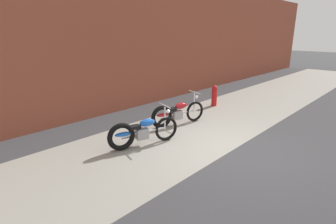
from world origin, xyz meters
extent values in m
plane|color=#38383A|center=(0.00, 0.00, 0.00)|extent=(80.00, 80.00, 0.00)
cube|color=gray|center=(0.00, 1.75, 0.00)|extent=(36.00, 3.50, 0.01)
cube|color=brown|center=(0.00, 5.20, 2.52)|extent=(36.00, 0.50, 5.05)
torus|color=black|center=(-0.58, 1.69, 0.34)|extent=(0.67, 0.28, 0.68)
torus|color=black|center=(-1.82, 2.07, 0.36)|extent=(0.74, 0.34, 0.73)
cylinder|color=silver|center=(-1.20, 1.88, 0.38)|extent=(1.20, 0.41, 0.06)
cube|color=#99999E|center=(-1.28, 1.91, 0.34)|extent=(0.37, 0.30, 0.28)
ellipsoid|color=blue|center=(-1.12, 1.86, 0.62)|extent=(0.48, 0.31, 0.20)
ellipsoid|color=blue|center=(-1.77, 2.06, 0.42)|extent=(0.47, 0.30, 0.10)
cube|color=black|center=(-1.47, 1.96, 0.56)|extent=(0.33, 0.27, 0.08)
cylinder|color=silver|center=(-0.62, 1.70, 0.65)|extent=(0.05, 0.05, 0.62)
cylinder|color=silver|center=(-0.62, 1.70, 1.01)|extent=(0.20, 0.56, 0.03)
sphere|color=white|center=(-0.52, 1.67, 0.83)|extent=(0.11, 0.11, 0.11)
cylinder|color=silver|center=(-1.46, 2.12, 0.26)|extent=(0.54, 0.22, 0.06)
torus|color=black|center=(1.29, 2.14, 0.34)|extent=(0.68, 0.25, 0.68)
torus|color=black|center=(0.03, 2.47, 0.36)|extent=(0.74, 0.31, 0.73)
cylinder|color=silver|center=(0.66, 2.31, 0.38)|extent=(1.21, 0.37, 0.06)
cube|color=#99999E|center=(0.58, 2.33, 0.34)|extent=(0.37, 0.29, 0.28)
ellipsoid|color=red|center=(0.74, 2.29, 0.62)|extent=(0.47, 0.29, 0.20)
ellipsoid|color=red|center=(0.08, 2.46, 0.42)|extent=(0.47, 0.29, 0.10)
cube|color=black|center=(0.39, 2.38, 0.56)|extent=(0.32, 0.26, 0.08)
cylinder|color=silver|center=(1.25, 2.15, 0.65)|extent=(0.05, 0.05, 0.62)
cylinder|color=silver|center=(1.25, 2.15, 1.01)|extent=(0.18, 0.57, 0.03)
sphere|color=white|center=(1.34, 2.13, 0.83)|extent=(0.11, 0.11, 0.11)
cylinder|color=silver|center=(0.39, 2.53, 0.26)|extent=(0.55, 0.20, 0.06)
cylinder|color=red|center=(3.37, 2.76, 0.35)|extent=(0.22, 0.22, 0.70)
sphere|color=red|center=(3.37, 2.76, 0.74)|extent=(0.20, 0.20, 0.20)
camera|label=1|loc=(-5.51, -3.04, 2.91)|focal=28.25mm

